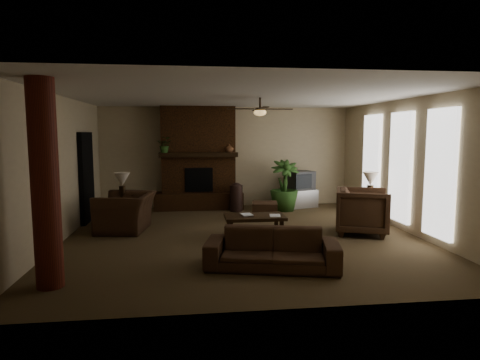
{
  "coord_description": "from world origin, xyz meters",
  "views": [
    {
      "loc": [
        -1.05,
        -8.02,
        2.08
      ],
      "look_at": [
        0.0,
        0.4,
        1.1
      ],
      "focal_mm": 30.49,
      "sensor_mm": 36.0,
      "label": 1
    }
  ],
  "objects": [
    {
      "name": "room_shell",
      "position": [
        0.0,
        0.0,
        1.4
      ],
      "size": [
        7.0,
        7.0,
        7.0
      ],
      "color": "brown",
      "rests_on": "ground"
    },
    {
      "name": "fireplace",
      "position": [
        -0.8,
        3.22,
        1.16
      ],
      "size": [
        2.4,
        0.7,
        2.8
      ],
      "color": "#4A2913",
      "rests_on": "ground"
    },
    {
      "name": "windows",
      "position": [
        3.45,
        0.2,
        1.35
      ],
      "size": [
        0.08,
        3.65,
        2.35
      ],
      "color": "white",
      "rests_on": "ground"
    },
    {
      "name": "log_column",
      "position": [
        -2.95,
        -2.4,
        1.4
      ],
      "size": [
        0.36,
        0.36,
        2.8
      ],
      "primitive_type": "cylinder",
      "color": "#5E2317",
      "rests_on": "ground"
    },
    {
      "name": "doorway",
      "position": [
        -3.44,
        1.8,
        1.05
      ],
      "size": [
        0.1,
        1.0,
        2.1
      ],
      "primitive_type": "cube",
      "color": "black",
      "rests_on": "ground"
    },
    {
      "name": "ceiling_fan",
      "position": [
        0.4,
        0.3,
        2.53
      ],
      "size": [
        1.35,
        1.35,
        0.37
      ],
      "color": "black",
      "rests_on": "ceiling"
    },
    {
      "name": "sofa",
      "position": [
        0.2,
        -2.0,
        0.4
      ],
      "size": [
        2.13,
        1.05,
        0.8
      ],
      "primitive_type": "imported",
      "rotation": [
        0.0,
        0.0,
        -0.23
      ],
      "color": "#3F2A1B",
      "rests_on": "ground"
    },
    {
      "name": "armchair_left",
      "position": [
        -2.41,
        0.78,
        0.54
      ],
      "size": [
        0.97,
        1.33,
        1.07
      ],
      "primitive_type": "imported",
      "rotation": [
        0.0,
        0.0,
        -1.72
      ],
      "color": "#3F2A1B",
      "rests_on": "ground"
    },
    {
      "name": "armchair_right",
      "position": [
        2.49,
        -0.11,
        0.52
      ],
      "size": [
        1.24,
        1.28,
        1.04
      ],
      "primitive_type": "imported",
      "rotation": [
        0.0,
        0.0,
        1.21
      ],
      "color": "#3F2A1B",
      "rests_on": "ground"
    },
    {
      "name": "coffee_table",
      "position": [
        0.24,
        -0.06,
        0.37
      ],
      "size": [
        1.2,
        0.7,
        0.43
      ],
      "color": "black",
      "rests_on": "ground"
    },
    {
      "name": "ottoman",
      "position": [
        0.76,
        1.61,
        0.2
      ],
      "size": [
        0.69,
        0.69,
        0.4
      ],
      "primitive_type": "cube",
      "rotation": [
        0.0,
        0.0,
        -0.17
      ],
      "color": "#3F2A1B",
      "rests_on": "ground"
    },
    {
      "name": "tv_stand",
      "position": [
        2.06,
        3.01,
        0.25
      ],
      "size": [
        0.97,
        0.74,
        0.5
      ],
      "primitive_type": "cube",
      "rotation": [
        0.0,
        0.0,
        0.32
      ],
      "color": "#AFAFB2",
      "rests_on": "ground"
    },
    {
      "name": "tv",
      "position": [
        2.06,
        3.02,
        0.76
      ],
      "size": [
        0.78,
        0.7,
        0.52
      ],
      "color": "#3A3A3C",
      "rests_on": "tv_stand"
    },
    {
      "name": "floor_vase",
      "position": [
        0.18,
        2.65,
        0.43
      ],
      "size": [
        0.34,
        0.34,
        0.77
      ],
      "color": "#33201C",
      "rests_on": "ground"
    },
    {
      "name": "floor_plant",
      "position": [
        1.47,
        2.58,
        0.38
      ],
      "size": [
        0.87,
        1.42,
        0.76
      ],
      "primitive_type": "imported",
      "rotation": [
        0.0,
        0.0,
        0.08
      ],
      "color": "#305522",
      "rests_on": "ground"
    },
    {
      "name": "side_table_left",
      "position": [
        -2.55,
        1.33,
        0.28
      ],
      "size": [
        0.51,
        0.51,
        0.55
      ],
      "primitive_type": "cube",
      "rotation": [
        0.0,
        0.0,
        -0.03
      ],
      "color": "black",
      "rests_on": "ground"
    },
    {
      "name": "lamp_left",
      "position": [
        -2.55,
        1.28,
        1.0
      ],
      "size": [
        0.36,
        0.36,
        0.65
      ],
      "color": "black",
      "rests_on": "side_table_left"
    },
    {
      "name": "side_table_right",
      "position": [
        3.09,
        0.75,
        0.28
      ],
      "size": [
        0.6,
        0.6,
        0.55
      ],
      "primitive_type": "cube",
      "rotation": [
        0.0,
        0.0,
        0.23
      ],
      "color": "black",
      "rests_on": "ground"
    },
    {
      "name": "lamp_right",
      "position": [
        3.03,
        0.73,
        1.0
      ],
      "size": [
        0.37,
        0.37,
        0.65
      ],
      "color": "black",
      "rests_on": "side_table_right"
    },
    {
      "name": "mantel_plant",
      "position": [
        -1.68,
        2.93,
        1.72
      ],
      "size": [
        0.45,
        0.49,
        0.33
      ],
      "primitive_type": "imported",
      "rotation": [
        0.0,
        0.0,
        -0.2
      ],
      "color": "#305522",
      "rests_on": "fireplace"
    },
    {
      "name": "mantel_vase",
      "position": [
        0.03,
        2.99,
        1.67
      ],
      "size": [
        0.26,
        0.26,
        0.22
      ],
      "primitive_type": "imported",
      "rotation": [
        0.0,
        0.0,
        -0.18
      ],
      "color": "brown",
      "rests_on": "fireplace"
    },
    {
      "name": "book_a",
      "position": [
        -0.03,
        -0.05,
        0.57
      ],
      "size": [
        0.22,
        0.06,
        0.29
      ],
      "primitive_type": "imported",
      "rotation": [
        0.0,
        0.0,
        0.15
      ],
      "color": "#999999",
      "rests_on": "coffee_table"
    },
    {
      "name": "book_b",
      "position": [
        0.52,
        -0.18,
        0.58
      ],
      "size": [
        0.21,
        0.06,
        0.29
      ],
      "primitive_type": "imported",
      "rotation": [
        0.0,
        0.0,
        -0.16
      ],
      "color": "#999999",
      "rests_on": "coffee_table"
    }
  ]
}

